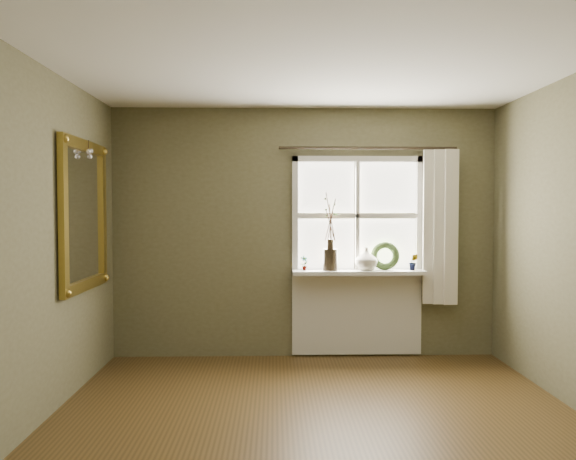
# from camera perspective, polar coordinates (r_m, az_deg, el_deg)

# --- Properties ---
(floor) EXTENTS (4.50, 4.50, 0.00)m
(floor) POSITION_cam_1_polar(r_m,az_deg,el_deg) (3.95, 3.55, -21.03)
(floor) COLOR #432F15
(floor) RESTS_ON ground
(ceiling) EXTENTS (4.50, 4.50, 0.00)m
(ceiling) POSITION_cam_1_polar(r_m,az_deg,el_deg) (3.77, 3.65, 18.25)
(ceiling) COLOR silver
(ceiling) RESTS_ON ground
(wall_back) EXTENTS (4.00, 0.10, 2.60)m
(wall_back) POSITION_cam_1_polar(r_m,az_deg,el_deg) (5.93, 1.66, -0.28)
(wall_back) COLOR brown
(wall_back) RESTS_ON ground
(wall_left) EXTENTS (0.10, 4.50, 2.60)m
(wall_left) POSITION_cam_1_polar(r_m,az_deg,el_deg) (4.01, -26.99, -1.70)
(wall_left) COLOR brown
(wall_left) RESTS_ON ground
(wall_front) EXTENTS (4.00, 0.10, 2.60)m
(wall_front) POSITION_cam_1_polar(r_m,az_deg,el_deg) (1.37, 12.08, -8.59)
(wall_front) COLOR brown
(wall_front) RESTS_ON ground
(window_frame) EXTENTS (1.36, 0.06, 1.24)m
(window_frame) POSITION_cam_1_polar(r_m,az_deg,el_deg) (5.91, 7.04, 1.44)
(window_frame) COLOR silver
(window_frame) RESTS_ON wall_back
(window_sill) EXTENTS (1.36, 0.26, 0.04)m
(window_sill) POSITION_cam_1_polar(r_m,az_deg,el_deg) (5.83, 7.17, -4.28)
(window_sill) COLOR silver
(window_sill) RESTS_ON wall_back
(window_apron) EXTENTS (1.36, 0.04, 0.88)m
(window_apron) POSITION_cam_1_polar(r_m,az_deg,el_deg) (6.01, 6.99, -8.33)
(window_apron) COLOR silver
(window_apron) RESTS_ON ground
(dark_jug) EXTENTS (0.18, 0.18, 0.22)m
(dark_jug) POSITION_cam_1_polar(r_m,az_deg,el_deg) (5.78, 4.32, -3.02)
(dark_jug) COLOR black
(dark_jug) RESTS_ON window_sill
(cream_vase) EXTENTS (0.24, 0.24, 0.24)m
(cream_vase) POSITION_cam_1_polar(r_m,az_deg,el_deg) (5.83, 7.96, -2.92)
(cream_vase) COLOR beige
(cream_vase) RESTS_ON window_sill
(wreath) EXTENTS (0.32, 0.21, 0.31)m
(wreath) POSITION_cam_1_polar(r_m,az_deg,el_deg) (5.91, 9.82, -2.91)
(wreath) COLOR #324820
(wreath) RESTS_ON window_sill
(potted_plant_left) EXTENTS (0.09, 0.08, 0.15)m
(potted_plant_left) POSITION_cam_1_polar(r_m,az_deg,el_deg) (5.77, 1.66, -3.37)
(potted_plant_left) COLOR #324820
(potted_plant_left) RESTS_ON window_sill
(potted_plant_right) EXTENTS (0.11, 0.09, 0.17)m
(potted_plant_right) POSITION_cam_1_polar(r_m,az_deg,el_deg) (5.93, 12.61, -3.19)
(potted_plant_right) COLOR #324820
(potted_plant_right) RESTS_ON window_sill
(curtain) EXTENTS (0.36, 0.12, 1.59)m
(curtain) POSITION_cam_1_polar(r_m,az_deg,el_deg) (5.99, 15.14, 0.29)
(curtain) COLOR beige
(curtain) RESTS_ON wall_back
(curtain_rod) EXTENTS (1.84, 0.03, 0.03)m
(curtain_rod) POSITION_cam_1_polar(r_m,az_deg,el_deg) (5.90, 8.13, 8.25)
(curtain_rod) COLOR black
(curtain_rod) RESTS_ON wall_back
(gilt_mirror) EXTENTS (0.10, 1.09, 1.30)m
(gilt_mirror) POSITION_cam_1_polar(r_m,az_deg,el_deg) (5.17, -19.99, 1.44)
(gilt_mirror) COLOR white
(gilt_mirror) RESTS_ON wall_left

